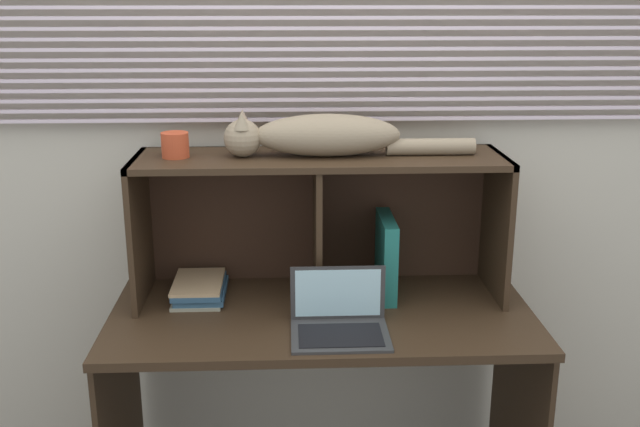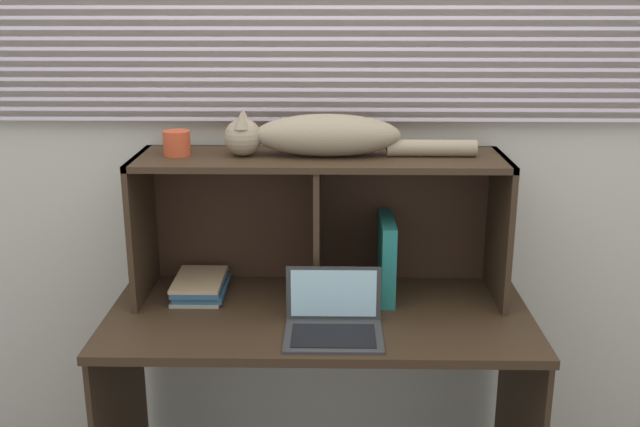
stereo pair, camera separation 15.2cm
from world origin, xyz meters
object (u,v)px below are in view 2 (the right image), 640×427
Objects in this scene: book_stack at (201,286)px; laptop at (333,321)px; small_basket at (177,143)px; cat at (321,136)px; binder_upright at (387,258)px.

laptop is at bearing -32.35° from book_stack.
book_stack is 2.82× the size of small_basket.
cat is 0.70m from book_stack.
cat reaches higher than small_basket.
cat is 2.75× the size of laptop.
small_basket is (-0.72, 0.00, 0.41)m from binder_upright.
cat is at bearing 0.72° from book_stack.
laptop is 0.38m from binder_upright.
binder_upright reaches higher than laptop.
binder_upright is (0.19, 0.31, 0.11)m from laptop.
binder_upright is at bearing 0.00° from cat.
cat is at bearing 0.00° from small_basket.
book_stack is at bearing -5.22° from small_basket.
cat is 0.49m from binder_upright.
laptop is 1.19× the size of book_stack.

